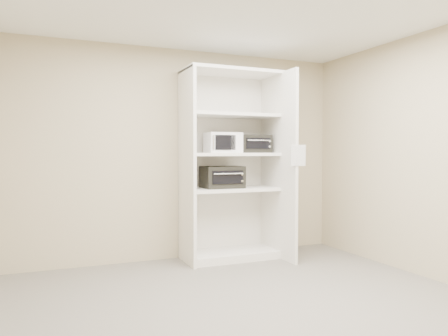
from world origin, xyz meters
name	(u,v)px	position (x,y,z in m)	size (l,w,h in m)	color
floor	(245,308)	(0.00, 0.00, 0.00)	(4.50, 4.00, 0.01)	#666258
wall_back	(178,154)	(0.00, 2.00, 1.35)	(4.50, 0.02, 2.70)	tan
wall_front	(438,157)	(0.00, -2.00, 1.35)	(4.50, 0.02, 2.70)	tan
wall_right	(434,155)	(2.25, 0.00, 1.35)	(0.02, 4.00, 2.70)	tan
shelving_unit	(234,171)	(0.67, 1.70, 1.13)	(1.24, 0.92, 2.42)	silver
microwave	(223,143)	(0.51, 1.70, 1.50)	(0.43, 0.32, 0.26)	white
toaster_oven_upper	(254,144)	(0.97, 1.73, 1.49)	(0.40, 0.30, 0.23)	black
toaster_oven_lower	(222,177)	(0.50, 1.71, 1.06)	(0.50, 0.38, 0.28)	black
paper_sign	(298,155)	(1.24, 1.07, 1.34)	(0.20, 0.01, 0.25)	white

